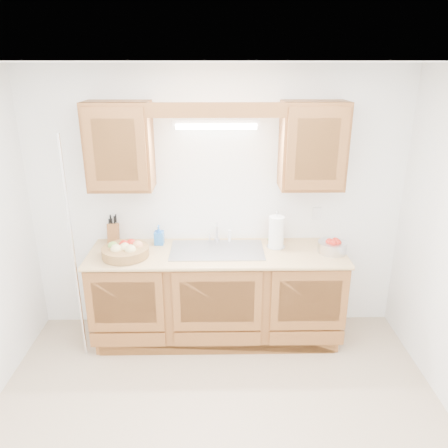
{
  "coord_description": "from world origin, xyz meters",
  "views": [
    {
      "loc": [
        0.01,
        -2.41,
        2.5
      ],
      "look_at": [
        0.06,
        0.85,
        1.29
      ],
      "focal_mm": 35.0,
      "sensor_mm": 36.0,
      "label": 1
    }
  ],
  "objects_px": {
    "paper_towel": "(276,232)",
    "apple_bowl": "(332,246)",
    "fruit_basket": "(125,250)",
    "knife_block": "(113,233)"
  },
  "relations": [
    {
      "from": "paper_towel",
      "to": "apple_bowl",
      "type": "bearing_deg",
      "value": -13.48
    },
    {
      "from": "fruit_basket",
      "to": "paper_towel",
      "type": "xyz_separation_m",
      "value": [
        1.34,
        0.18,
        0.09
      ]
    },
    {
      "from": "fruit_basket",
      "to": "paper_towel",
      "type": "relative_size",
      "value": 1.37
    },
    {
      "from": "knife_block",
      "to": "apple_bowl",
      "type": "bearing_deg",
      "value": -9.45
    },
    {
      "from": "knife_block",
      "to": "apple_bowl",
      "type": "xyz_separation_m",
      "value": [
        2.01,
        -0.26,
        -0.04
      ]
    },
    {
      "from": "paper_towel",
      "to": "apple_bowl",
      "type": "distance_m",
      "value": 0.51
    },
    {
      "from": "fruit_basket",
      "to": "apple_bowl",
      "type": "distance_m",
      "value": 1.84
    },
    {
      "from": "fruit_basket",
      "to": "knife_block",
      "type": "distance_m",
      "value": 0.36
    },
    {
      "from": "fruit_basket",
      "to": "apple_bowl",
      "type": "relative_size",
      "value": 1.54
    },
    {
      "from": "apple_bowl",
      "to": "fruit_basket",
      "type": "bearing_deg",
      "value": -178.19
    }
  ]
}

